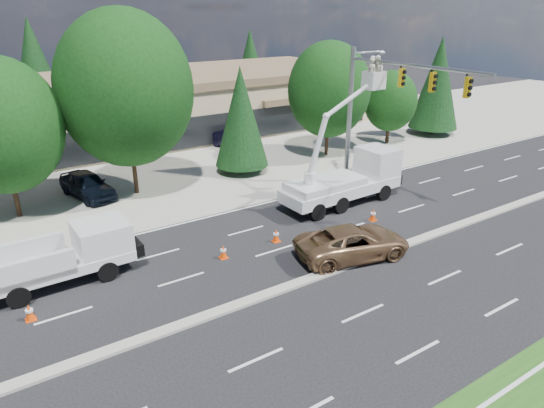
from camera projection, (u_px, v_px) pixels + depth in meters
ground at (314, 279)px, 21.77m from camera, size 140.00×140.00×0.00m
concrete_apron at (153, 166)px, 37.23m from camera, size 140.00×22.00×0.01m
road_median at (314, 277)px, 21.75m from camera, size 120.00×0.55×0.12m
strip_mall at (111, 108)px, 43.88m from camera, size 50.40×15.40×5.50m
tree_front_c at (1, 126)px, 26.27m from camera, size 6.56×6.56×9.10m
tree_front_d at (125, 89)px, 29.31m from camera, size 8.25×8.25×11.44m
tree_front_e at (241, 117)px, 34.37m from camera, size 3.87×3.87×7.63m
tree_front_f at (329, 90)px, 37.99m from camera, size 6.51×6.51×9.03m
tree_front_g at (390, 101)px, 42.15m from camera, size 4.58×4.58×6.36m
tree_front_h at (438, 83)px, 44.80m from camera, size 4.53×4.53×8.94m
tree_back_b at (35, 66)px, 50.07m from camera, size 5.36×5.36×10.56m
tree_back_c at (163, 61)px, 57.31m from camera, size 5.08×5.08×10.02m
tree_back_d at (250, 61)px, 63.68m from camera, size 4.44×4.44×8.75m
signal_mast at (375, 98)px, 30.04m from camera, size 2.76×10.16×9.00m
utility_pickup at (70, 260)px, 21.38m from camera, size 6.24×2.57×2.37m
bucket_truck at (351, 173)px, 29.77m from camera, size 8.11×2.82×8.72m
traffic_cone_a at (29, 312)px, 18.78m from camera, size 0.40×0.40×0.70m
traffic_cone_b at (223, 252)px, 23.43m from camera, size 0.40×0.40×0.70m
traffic_cone_c at (276, 236)px, 25.09m from camera, size 0.40×0.40×0.70m
traffic_cone_d at (373, 215)px, 27.58m from camera, size 0.40×0.40×0.70m
minivan at (353, 242)px, 23.38m from camera, size 6.05×3.76×1.56m
parked_car_west at (87, 185)px, 30.86m from camera, size 2.95×5.15×1.65m
parked_car_east at (233, 140)px, 41.59m from camera, size 2.91×4.87×1.52m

